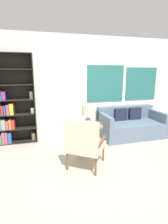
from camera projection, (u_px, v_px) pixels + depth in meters
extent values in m
plane|color=#B2A899|center=(95.00, 172.00, 3.12)|extent=(14.00, 14.00, 0.00)
cube|color=white|center=(72.00, 87.00, 4.73)|extent=(6.40, 0.06, 2.70)
cube|color=#286B66|center=(105.00, 84.00, 4.91)|extent=(1.08, 0.02, 1.01)
cube|color=#286B66|center=(141.00, 84.00, 5.21)|extent=(1.00, 0.02, 0.95)
cube|color=black|center=(35.00, 99.00, 4.36)|extent=(0.02, 0.30, 2.19)
cube|color=black|center=(7.00, 53.00, 3.98)|extent=(1.08, 0.30, 0.02)
cube|color=black|center=(16.00, 142.00, 4.47)|extent=(1.08, 0.30, 0.02)
cube|color=black|center=(13.00, 99.00, 4.36)|extent=(1.08, 0.01, 2.19)
cube|color=black|center=(15.00, 128.00, 4.39)|extent=(1.08, 0.30, 0.02)
cube|color=#338C4C|center=(0.00, 139.00, 4.31)|extent=(0.08, 0.19, 0.23)
cube|color=#B24C6B|center=(4.00, 137.00, 4.35)|extent=(0.07, 0.24, 0.30)
cube|color=#B24C6B|center=(7.00, 137.00, 4.34)|extent=(0.05, 0.20, 0.29)
cube|color=#2D56A8|center=(10.00, 137.00, 4.38)|extent=(0.08, 0.23, 0.27)
cylinder|color=#8C6B4C|center=(34.00, 136.00, 4.56)|extent=(0.11, 0.11, 0.21)
cube|color=black|center=(13.00, 114.00, 4.30)|extent=(1.08, 0.30, 0.02)
cube|color=teal|center=(0.00, 124.00, 4.24)|extent=(0.08, 0.21, 0.27)
cube|color=gray|center=(4.00, 124.00, 4.26)|extent=(0.08, 0.19, 0.25)
cube|color=#B24C6B|center=(8.00, 125.00, 4.31)|extent=(0.06, 0.25, 0.21)
cube|color=orange|center=(10.00, 124.00, 4.30)|extent=(0.05, 0.20, 0.24)
cube|color=red|center=(13.00, 124.00, 4.34)|extent=(0.07, 0.25, 0.23)
cube|color=black|center=(12.00, 100.00, 4.22)|extent=(1.08, 0.30, 0.02)
cube|color=#2D56A8|center=(0.00, 109.00, 4.18)|extent=(0.06, 0.24, 0.29)
cube|color=red|center=(3.00, 110.00, 4.18)|extent=(0.04, 0.21, 0.23)
cube|color=#2D56A8|center=(5.00, 110.00, 4.20)|extent=(0.04, 0.20, 0.23)
cube|color=#B24C6B|center=(8.00, 110.00, 4.22)|extent=(0.07, 0.21, 0.24)
cube|color=gold|center=(12.00, 109.00, 4.25)|extent=(0.08, 0.24, 0.27)
cylinder|color=beige|center=(32.00, 110.00, 4.41)|extent=(0.08, 0.08, 0.13)
cube|color=black|center=(10.00, 85.00, 4.14)|extent=(1.08, 0.30, 0.02)
cube|color=teal|center=(0.00, 95.00, 4.11)|extent=(0.06, 0.23, 0.22)
cube|color=#7A338C|center=(4.00, 96.00, 4.11)|extent=(0.08, 0.19, 0.20)
cylinder|color=#8C6B4C|center=(31.00, 95.00, 4.32)|extent=(0.09, 0.09, 0.19)
cube|color=black|center=(9.00, 69.00, 4.06)|extent=(1.08, 0.30, 0.02)
cylinder|color=brown|center=(103.00, 153.00, 3.50)|extent=(0.04, 0.04, 0.34)
cylinder|color=brown|center=(79.00, 149.00, 3.68)|extent=(0.04, 0.04, 0.34)
cylinder|color=brown|center=(96.00, 167.00, 2.99)|extent=(0.04, 0.04, 0.34)
cylinder|color=brown|center=(67.00, 161.00, 3.16)|extent=(0.04, 0.04, 0.34)
cube|color=beige|center=(86.00, 147.00, 3.28)|extent=(0.87, 0.88, 0.08)
cube|color=beige|center=(81.00, 136.00, 2.97)|extent=(0.56, 0.43, 0.53)
cube|color=brown|center=(101.00, 142.00, 3.16)|extent=(0.37, 0.50, 0.04)
cube|color=brown|center=(72.00, 138.00, 3.35)|extent=(0.37, 0.50, 0.04)
cube|color=slate|center=(131.00, 129.00, 4.86)|extent=(1.70, 0.94, 0.41)
cube|color=slate|center=(125.00, 112.00, 5.12)|extent=(1.70, 0.20, 0.38)
cube|color=slate|center=(105.00, 119.00, 4.58)|extent=(0.12, 0.94, 0.26)
cube|color=slate|center=(156.00, 115.00, 4.99)|extent=(0.12, 0.94, 0.26)
cube|color=#1E2338|center=(121.00, 115.00, 4.93)|extent=(0.36, 0.12, 0.34)
cube|color=#1E2338|center=(135.00, 114.00, 5.04)|extent=(0.36, 0.12, 0.34)
cylinder|color=#99704C|center=(91.00, 126.00, 4.04)|extent=(0.56, 0.56, 0.02)
cylinder|color=#99704C|center=(89.00, 135.00, 4.26)|extent=(0.03, 0.03, 0.52)
cylinder|color=#99704C|center=(86.00, 139.00, 3.98)|extent=(0.03, 0.03, 0.52)
cylinder|color=#99704C|center=(98.00, 138.00, 4.06)|extent=(0.03, 0.03, 0.52)
ellipsoid|color=#A59E93|center=(88.00, 122.00, 3.97)|extent=(0.16, 0.16, 0.20)
cylinder|color=tan|center=(88.00, 116.00, 3.94)|extent=(0.02, 0.02, 0.06)
cylinder|color=beige|center=(88.00, 110.00, 3.91)|extent=(0.27, 0.27, 0.23)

